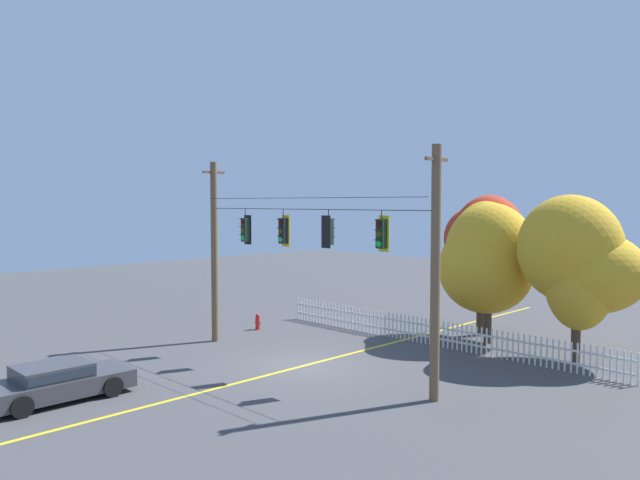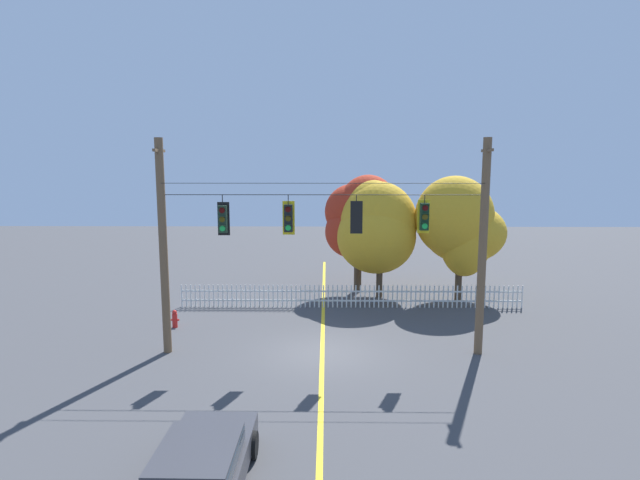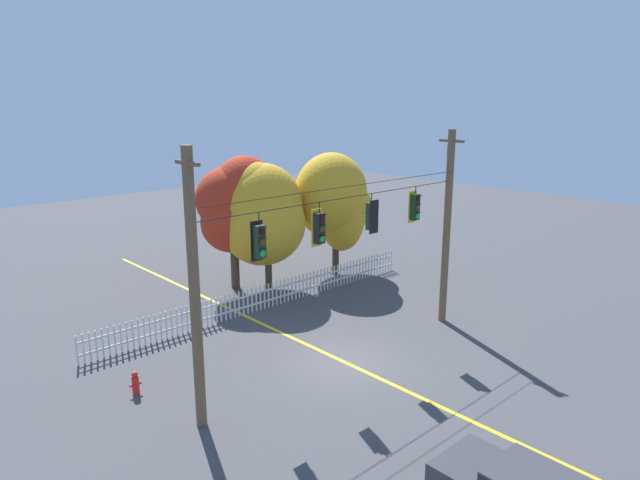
# 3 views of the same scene
# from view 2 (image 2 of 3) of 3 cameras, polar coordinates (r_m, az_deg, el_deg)

# --- Properties ---
(ground) EXTENTS (80.00, 80.00, 0.00)m
(ground) POSITION_cam_2_polar(r_m,az_deg,el_deg) (19.10, 0.26, -12.64)
(ground) COLOR #424244
(lane_centerline_stripe) EXTENTS (0.16, 36.00, 0.01)m
(lane_centerline_stripe) POSITION_cam_2_polar(r_m,az_deg,el_deg) (19.09, 0.26, -12.62)
(lane_centerline_stripe) COLOR gold
(lane_centerline_stripe) RESTS_ON ground
(signal_support_span) EXTENTS (11.79, 1.10, 7.84)m
(signal_support_span) POSITION_cam_2_polar(r_m,az_deg,el_deg) (18.06, 0.26, -0.73)
(signal_support_span) COLOR brown
(signal_support_span) RESTS_ON ground
(traffic_signal_eastbound_side) EXTENTS (0.43, 0.38, 1.47)m
(traffic_signal_eastbound_side) POSITION_cam_2_polar(r_m,az_deg,el_deg) (18.32, -10.94, 2.36)
(traffic_signal_eastbound_side) COLOR black
(traffic_signal_northbound_secondary) EXTENTS (0.43, 0.38, 1.44)m
(traffic_signal_northbound_secondary) POSITION_cam_2_polar(r_m,az_deg,el_deg) (17.99, -3.60, 2.49)
(traffic_signal_northbound_secondary) COLOR black
(traffic_signal_southbound_primary) EXTENTS (0.43, 0.38, 1.37)m
(traffic_signal_southbound_primary) POSITION_cam_2_polar(r_m,az_deg,el_deg) (17.95, 4.13, 2.63)
(traffic_signal_southbound_primary) COLOR black
(traffic_signal_northbound_primary) EXTENTS (0.43, 0.38, 1.37)m
(traffic_signal_northbound_primary) POSITION_cam_2_polar(r_m,az_deg,el_deg) (18.27, 11.73, 2.62)
(traffic_signal_northbound_primary) COLOR black
(white_picket_fence) EXTENTS (16.68, 0.06, 1.11)m
(white_picket_fence) POSITION_cam_2_polar(r_m,az_deg,el_deg) (24.75, 3.55, -6.39)
(white_picket_fence) COLOR silver
(white_picket_fence) RESTS_ON ground
(autumn_maple_near_fence) EXTENTS (4.05, 3.16, 6.42)m
(autumn_maple_near_fence) POSITION_cam_2_polar(r_m,az_deg,el_deg) (27.18, 4.55, 2.53)
(autumn_maple_near_fence) COLOR #473828
(autumn_maple_near_fence) RESTS_ON ground
(autumn_maple_mid) EXTENTS (4.19, 3.83, 6.17)m
(autumn_maple_mid) POSITION_cam_2_polar(r_m,az_deg,el_deg) (26.46, 6.38, 1.47)
(autumn_maple_mid) COLOR #473828
(autumn_maple_mid) RESTS_ON ground
(autumn_oak_far_east) EXTENTS (4.75, 3.70, 6.39)m
(autumn_oak_far_east) POSITION_cam_2_polar(r_m,az_deg,el_deg) (26.57, 15.60, 1.45)
(autumn_oak_far_east) COLOR #473828
(autumn_oak_far_east) RESTS_ON ground
(parked_car) EXTENTS (2.03, 4.38, 1.15)m
(parked_car) POSITION_cam_2_polar(r_m,az_deg,el_deg) (11.75, -13.55, -23.87)
(parked_car) COLOR #38383D
(parked_car) RESTS_ON ground
(fire_hydrant) EXTENTS (0.38, 0.22, 0.77)m
(fire_hydrant) POSITION_cam_2_polar(r_m,az_deg,el_deg) (22.65, -16.13, -8.58)
(fire_hydrant) COLOR red
(fire_hydrant) RESTS_ON ground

